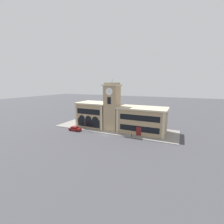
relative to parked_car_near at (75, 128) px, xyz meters
The scene contains 8 objects.
ground_plane 11.09m from the parked_car_near, ahead, with size 300.00×300.00×0.00m, color #424247.
sidewalk_kerb 13.45m from the parked_car_near, 35.13° to the left, with size 42.38×12.89×0.15m.
clock_tower 14.49m from the parked_car_near, 28.88° to the left, with size 5.13×5.13×17.09m.
town_hall_left_wing 9.29m from the parked_car_near, 69.81° to the left, with size 11.78×9.02×8.90m.
town_hall_right_wing 22.57m from the parked_car_near, 20.97° to the left, with size 15.38×9.02×8.17m.
parked_car_near is the anchor object (origin of this frame).
street_lamp 4.44m from the parked_car_near, 34.53° to the left, with size 0.36×0.36×5.18m.
bollard 19.39m from the parked_car_near, ahead, with size 0.18×0.18×1.06m.
Camera 1 is at (20.72, -39.96, 15.45)m, focal length 24.00 mm.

